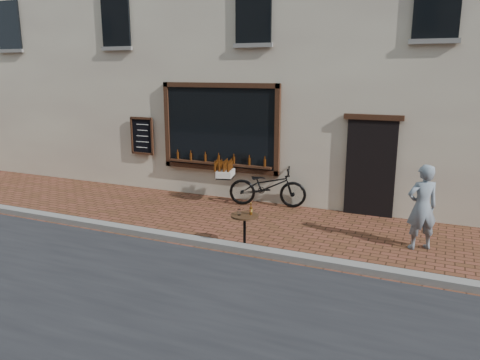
% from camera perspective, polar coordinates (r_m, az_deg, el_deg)
% --- Properties ---
extents(ground, '(90.00, 90.00, 0.00)m').
position_cam_1_polar(ground, '(8.64, -1.20, -9.01)').
color(ground, '#512D1A').
rests_on(ground, ground).
extents(kerb, '(90.00, 0.25, 0.12)m').
position_cam_1_polar(kerb, '(8.78, -0.64, -8.20)').
color(kerb, slate).
rests_on(kerb, ground).
extents(shop_building, '(28.00, 6.20, 10.00)m').
position_cam_1_polar(shop_building, '(14.25, 10.59, 19.98)').
color(shop_building, beige).
rests_on(shop_building, ground).
extents(cargo_bicycle, '(2.29, 1.09, 1.07)m').
position_cam_1_polar(cargo_bicycle, '(11.48, 3.17, -0.70)').
color(cargo_bicycle, black).
rests_on(cargo_bicycle, ground).
extents(bistro_table, '(0.52, 0.52, 0.89)m').
position_cam_1_polar(bistro_table, '(8.72, 0.58, -5.45)').
color(bistro_table, black).
rests_on(bistro_table, ground).
extents(pedestrian, '(0.70, 0.63, 1.61)m').
position_cam_1_polar(pedestrian, '(9.27, 21.31, -3.10)').
color(pedestrian, slate).
rests_on(pedestrian, ground).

